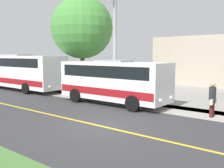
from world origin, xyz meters
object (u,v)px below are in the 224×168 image
object	(u,v)px
shuttle_bus_front	(113,80)
tree_curbside	(82,28)
pedestrian_with_bags	(212,98)
transit_bus_rear	(14,70)
street_light_pole	(114,32)

from	to	relation	value
shuttle_bus_front	tree_curbside	distance (m)	7.48
pedestrian_with_bags	tree_curbside	size ratio (longest dim) A/B	0.22
transit_bus_rear	pedestrian_with_bags	xyz separation A→B (m)	(-0.22, 17.72, -0.78)
shuttle_bus_front	tree_curbside	bearing A→B (deg)	-117.29
pedestrian_with_bags	street_light_pole	xyz separation A→B (m)	(-0.12, -6.38, 3.60)
shuttle_bus_front	transit_bus_rear	distance (m)	11.66
pedestrian_with_bags	street_light_pole	world-z (taller)	street_light_pole
pedestrian_with_bags	tree_curbside	xyz separation A→B (m)	(-2.64, -11.76, 4.42)
transit_bus_rear	tree_curbside	xyz separation A→B (m)	(-2.86, 5.96, 3.65)
street_light_pole	transit_bus_rear	bearing A→B (deg)	-88.28
tree_curbside	pedestrian_with_bags	bearing A→B (deg)	77.37
shuttle_bus_front	street_light_pole	size ratio (longest dim) A/B	0.90
street_light_pole	tree_curbside	distance (m)	6.00
transit_bus_rear	street_light_pole	bearing A→B (deg)	91.72
shuttle_bus_front	pedestrian_with_bags	bearing A→B (deg)	92.88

